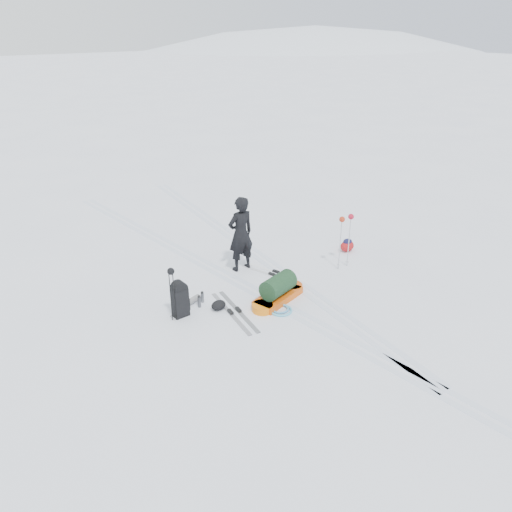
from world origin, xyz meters
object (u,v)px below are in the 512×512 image
object	(u,v)px
skier	(241,234)
ski_poles_black	(171,278)
pulk_sled	(278,291)
expedition_rucksack	(181,299)

from	to	relation	value
skier	ski_poles_black	size ratio (longest dim) A/B	1.57
skier	ski_poles_black	world-z (taller)	skier
pulk_sled	ski_poles_black	world-z (taller)	ski_poles_black
ski_poles_black	skier	bearing A→B (deg)	6.07
expedition_rucksack	skier	bearing A→B (deg)	22.51
pulk_sled	expedition_rucksack	distance (m)	2.22
skier	expedition_rucksack	bearing A→B (deg)	25.64
pulk_sled	expedition_rucksack	size ratio (longest dim) A/B	1.99
skier	expedition_rucksack	xyz separation A→B (m)	(-2.34, -0.97, -0.59)
ski_poles_black	pulk_sled	bearing A→B (deg)	-34.32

